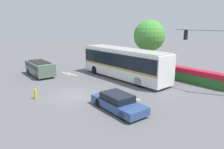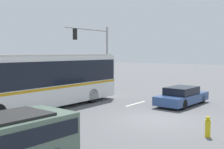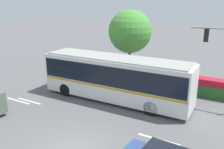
{
  "view_description": "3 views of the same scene",
  "coord_description": "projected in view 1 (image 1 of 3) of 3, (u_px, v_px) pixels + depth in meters",
  "views": [
    {
      "loc": [
        15.29,
        -8.91,
        6.13
      ],
      "look_at": [
        0.43,
        3.59,
        1.35
      ],
      "focal_mm": 34.07,
      "sensor_mm": 36.0,
      "label": 1
    },
    {
      "loc": [
        -12.68,
        -6.64,
        3.41
      ],
      "look_at": [
        0.7,
        3.35,
        2.13
      ],
      "focal_mm": 44.96,
      "sensor_mm": 36.0,
      "label": 2
    },
    {
      "loc": [
        6.8,
        -8.15,
        7.23
      ],
      "look_at": [
        -1.46,
        6.32,
        2.19
      ],
      "focal_mm": 39.08,
      "sensor_mm": 36.0,
      "label": 3
    }
  ],
  "objects": [
    {
      "name": "fire_hydrant",
      "position": [
        35.0,
        94.0,
        17.42
      ],
      "size": [
        0.22,
        0.22,
        0.86
      ],
      "color": "gold",
      "rests_on": "ground"
    },
    {
      "name": "ground_plane",
      "position": [
        77.0,
        95.0,
        18.4
      ],
      "size": [
        140.0,
        140.0,
        0.0
      ],
      "primitive_type": "plane",
      "color": "#5B5B5E"
    },
    {
      "name": "lane_stripe_far",
      "position": [
        72.0,
        74.0,
        25.82
      ],
      "size": [
        2.4,
        0.16,
        0.01
      ],
      "primitive_type": "cube",
      "color": "silver",
      "rests_on": "ground"
    },
    {
      "name": "street_tree_left",
      "position": [
        149.0,
        36.0,
        28.34
      ],
      "size": [
        4.19,
        4.19,
        6.48
      ],
      "color": "brown",
      "rests_on": "ground"
    },
    {
      "name": "lane_stripe_near",
      "position": [
        66.0,
        73.0,
        26.14
      ],
      "size": [
        2.4,
        0.16,
        0.01
      ],
      "primitive_type": "cube",
      "color": "silver",
      "rests_on": "ground"
    },
    {
      "name": "flowering_hedge",
      "position": [
        184.0,
        74.0,
        22.68
      ],
      "size": [
        9.41,
        1.06,
        1.45
      ],
      "color": "#286028",
      "rests_on": "ground"
    },
    {
      "name": "lane_stripe_mid",
      "position": [
        130.0,
        97.0,
        18.01
      ],
      "size": [
        2.4,
        0.16,
        0.01
      ],
      "primitive_type": "cube",
      "color": "silver",
      "rests_on": "ground"
    },
    {
      "name": "suv_left_lane",
      "position": [
        40.0,
        67.0,
        24.94
      ],
      "size": [
        4.95,
        2.24,
        1.68
      ],
      "rotation": [
        0.0,
        0.0,
        -0.05
      ],
      "color": "#516656",
      "rests_on": "ground"
    },
    {
      "name": "sedan_foreground",
      "position": [
        118.0,
        102.0,
        15.14
      ],
      "size": [
        4.68,
        2.03,
        1.2
      ],
      "rotation": [
        0.0,
        0.0,
        -0.06
      ],
      "color": "navy",
      "rests_on": "ground"
    },
    {
      "name": "city_bus",
      "position": [
        124.0,
        62.0,
        23.44
      ],
      "size": [
        11.41,
        2.75,
        3.34
      ],
      "rotation": [
        0.0,
        0.0,
        3.15
      ],
      "color": "silver",
      "rests_on": "ground"
    },
    {
      "name": "traffic_light_pole",
      "position": [
        215.0,
        49.0,
        18.34
      ],
      "size": [
        5.47,
        0.24,
        5.87
      ],
      "rotation": [
        0.0,
        0.0,
        3.14
      ],
      "color": "gray",
      "rests_on": "ground"
    }
  ]
}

